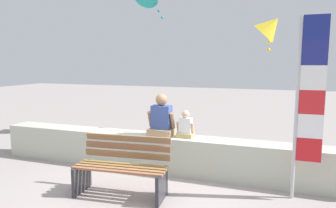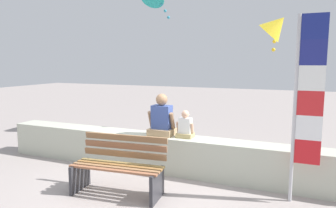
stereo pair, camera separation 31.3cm
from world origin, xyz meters
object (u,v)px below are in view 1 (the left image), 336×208
(park_bench, at_px, (122,169))
(flag_banner, at_px, (306,98))
(kite_yellow, at_px, (271,26))
(person_adult, at_px, (162,119))
(person_child, at_px, (185,127))

(park_bench, xyz_separation_m, flag_banner, (2.61, 0.73, 1.13))
(park_bench, distance_m, flag_banner, 2.93)
(park_bench, relative_size, flag_banner, 0.55)
(park_bench, xyz_separation_m, kite_yellow, (1.99, 3.42, 2.44))
(person_adult, relative_size, person_child, 1.57)
(person_adult, height_order, kite_yellow, kite_yellow)
(park_bench, bearing_deg, person_child, 61.81)
(kite_yellow, bearing_deg, flag_banner, -77.11)
(person_child, xyz_separation_m, flag_banner, (1.95, -0.50, 0.66))
(person_adult, bearing_deg, person_child, 0.04)
(person_adult, bearing_deg, flag_banner, -11.58)
(park_bench, distance_m, person_adult, 1.36)
(flag_banner, distance_m, kite_yellow, 3.06)
(park_bench, height_order, flag_banner, flag_banner)
(person_child, height_order, flag_banner, flag_banner)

